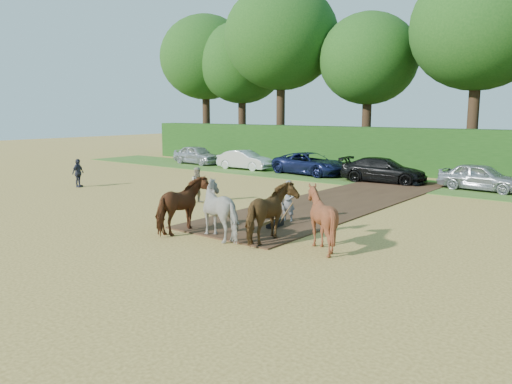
# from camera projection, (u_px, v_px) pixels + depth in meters

# --- Properties ---
(ground) EXTENTS (120.00, 120.00, 0.00)m
(ground) POSITION_uv_depth(u_px,v_px,m) (211.00, 224.00, 18.14)
(ground) COLOR gold
(ground) RESTS_ON ground
(earth_strip) EXTENTS (4.50, 17.00, 0.05)m
(earth_strip) POSITION_uv_depth(u_px,v_px,m) (341.00, 201.00, 22.62)
(earth_strip) COLOR #472D1C
(earth_strip) RESTS_ON ground
(grass_verge) EXTENTS (50.00, 5.00, 0.03)m
(grass_verge) POSITION_uv_depth(u_px,v_px,m) (378.00, 182.00, 28.95)
(grass_verge) COLOR #38601E
(grass_verge) RESTS_ON ground
(hedgerow) EXTENTS (46.00, 1.60, 3.00)m
(hedgerow) POSITION_uv_depth(u_px,v_px,m) (409.00, 151.00, 32.19)
(hedgerow) COLOR #14380F
(hedgerow) RESTS_ON ground
(spectator_near) EXTENTS (0.87, 0.96, 1.60)m
(spectator_near) POSITION_uv_depth(u_px,v_px,m) (198.00, 185.00, 22.19)
(spectator_near) COLOR #BFB296
(spectator_near) RESTS_ON ground
(spectator_far) EXTENTS (0.68, 0.97, 1.53)m
(spectator_far) POSITION_uv_depth(u_px,v_px,m) (78.00, 173.00, 26.84)
(spectator_far) COLOR #292B37
(spectator_far) RESTS_ON ground
(plough_team) EXTENTS (6.19, 4.92, 1.86)m
(plough_team) POSITION_uv_depth(u_px,v_px,m) (249.00, 211.00, 15.74)
(plough_team) COLOR #5C2617
(plough_team) RESTS_ON ground
(parked_cars) EXTENTS (40.73, 3.20, 1.48)m
(parked_cars) POSITION_uv_depth(u_px,v_px,m) (439.00, 174.00, 26.88)
(parked_cars) COLOR #AEB0B5
(parked_cars) RESTS_ON ground
(treeline) EXTENTS (48.70, 10.60, 14.21)m
(treeline) POSITION_uv_depth(u_px,v_px,m) (408.00, 39.00, 34.50)
(treeline) COLOR #382616
(treeline) RESTS_ON ground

